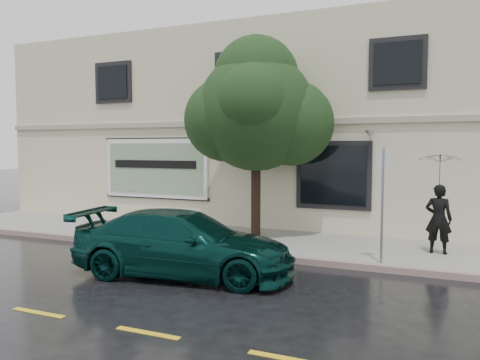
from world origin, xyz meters
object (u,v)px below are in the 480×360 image
at_px(street_tree, 256,112).
at_px(fire_hydrant, 135,226).
at_px(car, 183,243).
at_px(pedestrian, 439,219).

relative_size(street_tree, fire_hydrant, 7.15).
bearing_deg(fire_hydrant, car, -45.97).
distance_m(car, fire_hydrant, 3.86).
height_order(street_tree, fire_hydrant, street_tree).
distance_m(pedestrian, street_tree, 5.76).
relative_size(pedestrian, fire_hydrant, 2.30).
bearing_deg(car, pedestrian, -60.38).
bearing_deg(fire_hydrant, pedestrian, 2.33).
xyz_separation_m(pedestrian, fire_hydrant, (-8.13, -1.41, -0.50)).
distance_m(pedestrian, fire_hydrant, 8.26).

